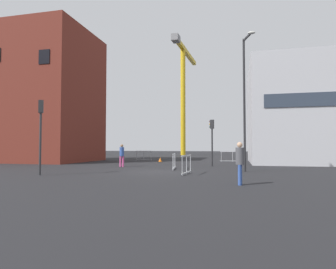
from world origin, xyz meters
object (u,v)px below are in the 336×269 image
(traffic_light_verge, at_px, (41,125))
(pedestrian_walking, at_px, (122,154))
(traffic_light_median, at_px, (212,135))
(pedestrian_waiting, at_px, (240,160))
(traffic_cone_striped, at_px, (160,160))
(construction_crane, at_px, (183,81))
(streetlamp_tall, at_px, (245,94))

(traffic_light_verge, relative_size, pedestrian_walking, 2.37)
(traffic_light_median, bearing_deg, pedestrian_waiting, -79.53)
(pedestrian_waiting, bearing_deg, traffic_cone_striped, 115.35)
(construction_crane, bearing_deg, traffic_light_median, -75.48)
(pedestrian_walking, height_order, pedestrian_waiting, pedestrian_waiting)
(traffic_light_median, relative_size, traffic_cone_striped, 7.73)
(traffic_light_verge, bearing_deg, traffic_light_median, 47.46)
(construction_crane, bearing_deg, pedestrian_walking, -88.34)
(pedestrian_walking, distance_m, pedestrian_waiting, 12.44)
(streetlamp_tall, xyz_separation_m, traffic_cone_striped, (-8.08, 9.82, -4.60))
(pedestrian_waiting, bearing_deg, traffic_light_verge, 171.10)
(traffic_light_median, distance_m, traffic_cone_striped, 7.98)
(streetlamp_tall, xyz_separation_m, pedestrian_walking, (-9.19, 2.45, -3.81))
(construction_crane, bearing_deg, traffic_light_verge, -91.34)
(streetlamp_tall, distance_m, pedestrian_walking, 10.25)
(traffic_light_verge, xyz_separation_m, pedestrian_walking, (1.84, 7.16, -1.75))
(traffic_cone_striped, bearing_deg, pedestrian_walking, -98.56)
(construction_crane, relative_size, pedestrian_waiting, 11.67)
(traffic_light_verge, height_order, pedestrian_walking, traffic_light_verge)
(streetlamp_tall, relative_size, traffic_cone_striped, 17.53)
(pedestrian_waiting, bearing_deg, pedestrian_walking, 134.87)
(construction_crane, height_order, traffic_light_verge, construction_crane)
(traffic_light_median, bearing_deg, traffic_light_verge, -132.54)
(streetlamp_tall, xyz_separation_m, traffic_light_median, (-2.45, 4.65, -2.32))
(construction_crane, xyz_separation_m, traffic_light_median, (7.67, -29.60, -11.19))
(traffic_light_verge, xyz_separation_m, traffic_light_median, (8.58, 9.35, -0.26))
(construction_crane, distance_m, pedestrian_waiting, 43.63)
(pedestrian_walking, distance_m, traffic_cone_striped, 7.50)
(construction_crane, distance_m, traffic_light_verge, 40.47)
(pedestrian_waiting, bearing_deg, traffic_light_median, 100.47)
(construction_crane, bearing_deg, pedestrian_waiting, -76.57)
(streetlamp_tall, height_order, traffic_light_median, streetlamp_tall)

